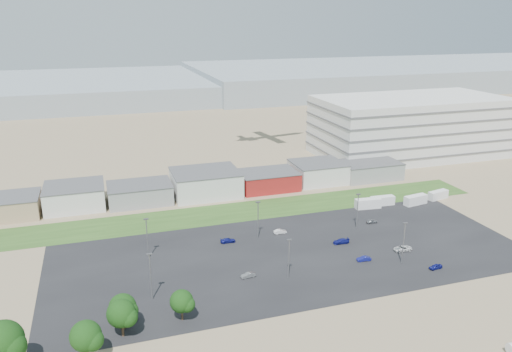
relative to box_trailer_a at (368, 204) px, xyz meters
name	(u,v)px	position (x,y,z in m)	size (l,w,h in m)	color
ground	(304,297)	(-39.86, -42.45, -1.54)	(700.00, 700.00, 0.00)	#887456
parking_lot	(291,254)	(-34.86, -22.45, -1.53)	(120.00, 50.00, 0.01)	black
grass_strip	(238,212)	(-39.86, 9.55, -1.53)	(160.00, 16.00, 0.02)	#2B4A1C
hills_backdrop	(196,86)	(0.14, 272.55, 2.96)	(700.00, 200.00, 9.00)	gray
building_row	(173,186)	(-56.86, 28.55, 2.46)	(170.00, 20.00, 8.00)	silver
parking_garage	(410,126)	(50.14, 52.55, 10.96)	(80.00, 40.00, 25.00)	silver
box_trailer_a	(368,204)	(0.00, 0.00, 0.00)	(8.20, 2.56, 3.08)	silver
box_trailer_b	(382,201)	(5.85, 1.00, -0.09)	(7.73, 2.42, 2.90)	silver
box_trailer_c	(416,200)	(16.31, -1.73, -0.04)	(8.01, 2.50, 3.00)	silver
box_trailer_d	(438,195)	(26.41, 0.24, -0.15)	(7.40, 2.31, 2.78)	silver
tree_far_left	(3,345)	(-97.18, -49.00, 4.03)	(7.42, 7.42, 11.13)	black
tree_left	(86,339)	(-84.20, -49.79, 2.86)	(5.87, 5.87, 8.80)	black
tree_mid	(121,316)	(-77.92, -44.50, 2.81)	(5.79, 5.79, 8.69)	black
tree_right	(123,310)	(-77.54, -42.28, 2.69)	(5.64, 5.64, 8.46)	black
tree_near	(182,304)	(-66.32, -42.70, 2.20)	(4.98, 4.98, 7.47)	black
lightpole_front_l	(151,277)	(-71.11, -33.02, 3.82)	(1.26, 0.53, 10.72)	slate
lightpole_front_m	(289,259)	(-40.02, -33.52, 3.34)	(1.15, 0.48, 9.75)	slate
lightpole_front_r	(403,243)	(-10.77, -35.06, 3.76)	(1.25, 0.52, 10.60)	slate
lightpole_back_l	(147,239)	(-69.75, -13.47, 3.79)	(1.25, 0.52, 10.65)	slate
lightpole_back_m	(258,220)	(-39.94, -10.57, 3.75)	(1.24, 0.52, 10.57)	slate
lightpole_back_r	(357,211)	(-10.99, -12.72, 3.63)	(1.22, 0.51, 10.34)	slate
parked_car_0	(402,248)	(-6.87, -29.50, -0.89)	(2.15, 4.67, 1.30)	silver
parked_car_1	(364,259)	(-19.17, -31.40, -0.95)	(1.24, 3.55, 1.17)	navy
parked_car_2	(436,267)	(-4.86, -40.30, -0.96)	(1.36, 3.38, 1.15)	navy
parked_car_4	(248,275)	(-48.81, -30.42, -0.96)	(1.22, 3.50, 1.15)	#595B5E
parked_car_6	(228,240)	(-48.50, -10.80, -0.95)	(1.65, 4.06, 1.18)	navy
parked_car_8	(372,221)	(-4.99, -11.07, -0.98)	(1.32, 3.29, 1.12)	#A5A5AA
parked_car_10	(126,318)	(-77.00, -39.70, -0.89)	(1.82, 4.48, 1.30)	#595B5E
parked_car_11	(280,231)	(-33.12, -9.66, -0.94)	(1.26, 3.62, 1.19)	silver
parked_car_12	(341,241)	(-19.92, -20.65, -0.91)	(1.77, 4.35, 1.26)	navy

